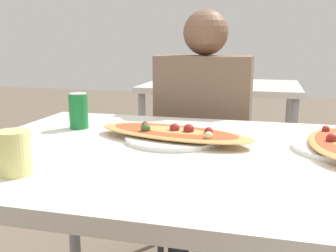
{
  "coord_description": "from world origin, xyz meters",
  "views": [
    {
      "loc": [
        0.28,
        -1.06,
        1.06
      ],
      "look_at": [
        0.0,
        0.03,
        0.82
      ],
      "focal_mm": 42.0,
      "sensor_mm": 36.0,
      "label": 1
    }
  ],
  "objects_px": {
    "person_seated": "(203,122)",
    "pizza_main": "(174,134)",
    "drink_glass": "(14,153)",
    "chair_far_seated": "(206,158)",
    "soda_can": "(79,111)",
    "dining_table": "(165,173)"
  },
  "relations": [
    {
      "from": "person_seated",
      "to": "pizza_main",
      "type": "relative_size",
      "value": 2.2
    },
    {
      "from": "drink_glass",
      "to": "chair_far_seated",
      "type": "bearing_deg",
      "value": 75.92
    },
    {
      "from": "person_seated",
      "to": "pizza_main",
      "type": "bearing_deg",
      "value": 90.4
    },
    {
      "from": "pizza_main",
      "to": "drink_glass",
      "type": "distance_m",
      "value": 0.49
    },
    {
      "from": "pizza_main",
      "to": "person_seated",
      "type": "bearing_deg",
      "value": 90.4
    },
    {
      "from": "soda_can",
      "to": "drink_glass",
      "type": "distance_m",
      "value": 0.5
    },
    {
      "from": "drink_glass",
      "to": "pizza_main",
      "type": "bearing_deg",
      "value": 55.22
    },
    {
      "from": "person_seated",
      "to": "chair_far_seated",
      "type": "bearing_deg",
      "value": -90.0
    },
    {
      "from": "chair_far_seated",
      "to": "drink_glass",
      "type": "distance_m",
      "value": 1.18
    },
    {
      "from": "dining_table",
      "to": "chair_far_seated",
      "type": "xyz_separation_m",
      "value": [
        -0.0,
        0.8,
        -0.19
      ]
    },
    {
      "from": "pizza_main",
      "to": "soda_can",
      "type": "distance_m",
      "value": 0.38
    },
    {
      "from": "pizza_main",
      "to": "drink_glass",
      "type": "bearing_deg",
      "value": -124.78
    },
    {
      "from": "chair_far_seated",
      "to": "person_seated",
      "type": "height_order",
      "value": "person_seated"
    },
    {
      "from": "dining_table",
      "to": "pizza_main",
      "type": "relative_size",
      "value": 2.16
    },
    {
      "from": "pizza_main",
      "to": "soda_can",
      "type": "relative_size",
      "value": 4.36
    },
    {
      "from": "dining_table",
      "to": "soda_can",
      "type": "relative_size",
      "value": 9.42
    },
    {
      "from": "chair_far_seated",
      "to": "pizza_main",
      "type": "xyz_separation_m",
      "value": [
        0.0,
        -0.7,
        0.28
      ]
    },
    {
      "from": "chair_far_seated",
      "to": "drink_glass",
      "type": "bearing_deg",
      "value": 75.92
    },
    {
      "from": "person_seated",
      "to": "drink_glass",
      "type": "bearing_deg",
      "value": 74.35
    },
    {
      "from": "person_seated",
      "to": "dining_table",
      "type": "bearing_deg",
      "value": 90.07
    },
    {
      "from": "pizza_main",
      "to": "dining_table",
      "type": "bearing_deg",
      "value": -91.84
    },
    {
      "from": "dining_table",
      "to": "chair_far_seated",
      "type": "height_order",
      "value": "chair_far_seated"
    }
  ]
}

